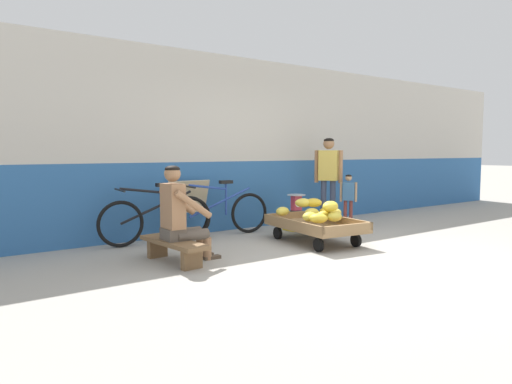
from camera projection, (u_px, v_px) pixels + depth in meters
name	position (u px, v px, depth m)	size (l,w,h in m)	color
ground_plane	(350.00, 260.00, 5.65)	(80.00, 80.00, 0.00)	#A39E93
back_wall	(224.00, 144.00, 7.77)	(16.00, 0.30, 2.84)	#2D609E
banana_cart	(315.00, 226.00, 6.67)	(1.02, 1.53, 0.36)	#99754C
banana_pile	(318.00, 211.00, 6.57)	(0.89, 1.11, 0.26)	yellow
low_bench	(174.00, 246.00, 5.47)	(0.38, 1.12, 0.27)	brown
vendor_seated	(180.00, 214.00, 5.49)	(0.68, 0.48, 1.14)	#9E704C
plastic_crate	(296.00, 221.00, 7.77)	(0.36, 0.28, 0.30)	gold
weighing_scale	(296.00, 203.00, 7.75)	(0.30, 0.30, 0.29)	#28282D
bicycle_near_left	(157.00, 219.00, 6.60)	(1.66, 0.48, 0.86)	black
bicycle_far_left	(220.00, 213.00, 7.23)	(1.65, 0.48, 0.86)	black
sign_board	(186.00, 208.00, 7.25)	(0.70, 0.30, 0.86)	#C6B289
customer_adult	(328.00, 172.00, 8.11)	(0.35, 0.42, 1.53)	#38425B
customer_child	(348.00, 195.00, 7.96)	(0.22, 0.22, 0.91)	brown
shopping_bag	(314.00, 225.00, 7.53)	(0.18, 0.12, 0.24)	#3370B7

